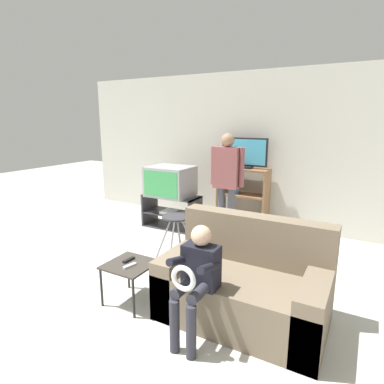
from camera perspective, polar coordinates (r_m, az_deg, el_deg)
name	(u,v)px	position (r m, az deg, el deg)	size (l,w,h in m)	color
ground_plane	(46,353)	(3.08, -24.54, -24.64)	(18.00, 18.00, 0.00)	beige
wall_back	(236,149)	(5.72, 7.91, 7.53)	(6.40, 0.06, 2.60)	beige
tv_stand	(172,212)	(5.50, -3.66, -3.49)	(0.96, 0.45, 0.55)	#38383D
television_main	(170,181)	(5.38, -3.88, 1.93)	(0.72, 0.60, 0.50)	#9E9EA3
media_shelf	(243,197)	(5.53, 9.02, -0.89)	(0.85, 0.36, 1.02)	#8E6642
television_flat	(244,154)	(5.41, 9.27, 6.73)	(0.78, 0.20, 0.50)	black
folding_stool	(176,224)	(4.13, -2.82, -5.74)	(0.46, 0.40, 0.61)	#99999E
snack_table	(130,268)	(3.34, -10.96, -13.18)	(0.45, 0.45, 0.42)	#38332D
remote_control_black	(129,260)	(3.37, -11.18, -11.75)	(0.04, 0.14, 0.02)	black
remote_control_white	(130,266)	(3.25, -10.99, -12.73)	(0.04, 0.14, 0.02)	silver
couch	(244,286)	(3.12, 9.28, -16.21)	(1.47, 0.84, 0.92)	#756651
person_standing_adult	(227,177)	(4.80, 6.22, 2.74)	(0.53, 0.20, 1.62)	#4C4C56
person_seated_child	(196,275)	(2.67, 0.73, -14.47)	(0.33, 0.43, 0.98)	#2D2D38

